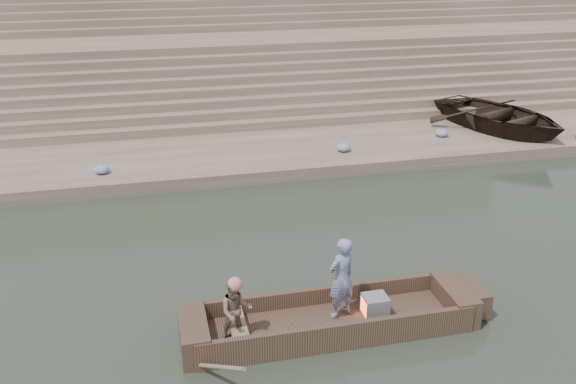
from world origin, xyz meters
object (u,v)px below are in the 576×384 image
object	(u,v)px
main_rowboat	(330,325)
rowing_man	(236,311)
beached_rowboat	(500,116)
standing_man	(341,278)
television	(374,305)

from	to	relation	value
main_rowboat	rowing_man	size ratio (longest dim) A/B	4.11
rowing_man	beached_rowboat	distance (m)	14.66
standing_man	rowing_man	world-z (taller)	standing_man
standing_man	main_rowboat	bearing A→B (deg)	4.82
beached_rowboat	rowing_man	bearing A→B (deg)	-160.33
main_rowboat	beached_rowboat	size ratio (longest dim) A/B	1.00
standing_man	television	xyz separation A→B (m)	(0.64, -0.13, -0.62)
television	beached_rowboat	bearing A→B (deg)	49.38
rowing_man	television	bearing A→B (deg)	3.23
main_rowboat	television	distance (m)	0.93
main_rowboat	rowing_man	bearing A→B (deg)	-174.01
television	beached_rowboat	world-z (taller)	beached_rowboat
television	beached_rowboat	xyz separation A→B (m)	(8.23, 9.60, 0.50)
main_rowboat	standing_man	xyz separation A→B (m)	(0.24, 0.13, 0.93)
rowing_man	television	world-z (taller)	rowing_man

